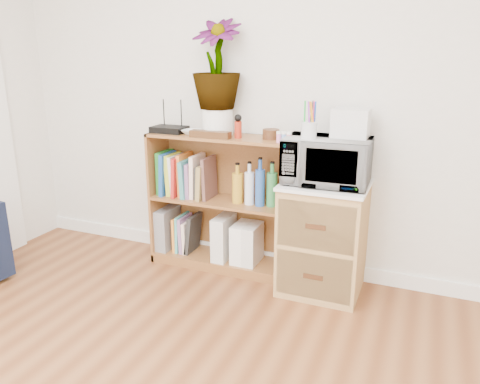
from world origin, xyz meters
The scene contains 21 objects.
skirting_board centered at (0.00, 2.24, 0.05)m, with size 4.00×0.02×0.10m, color white.
bookshelf centered at (-0.35, 2.10, 0.47)m, with size 1.00×0.30×0.95m, color brown.
wicker_unit centered at (0.40, 2.02, 0.35)m, with size 0.50×0.45×0.70m, color #9E7542.
microwave centered at (0.40, 2.02, 0.86)m, with size 0.51×0.34×0.28m, color silver.
pen_cup centered at (0.30, 1.94, 1.05)m, with size 0.09×0.09×0.10m, color silver.
small_appliance centered at (0.52, 2.09, 1.08)m, with size 0.21×0.18×0.17m, color silver.
router centered at (-0.72, 2.08, 0.97)m, with size 0.24×0.16×0.04m, color black.
white_bowl centered at (-0.54, 2.07, 0.97)m, with size 0.13×0.13×0.03m, color silver.
plant_pot centered at (-0.37, 2.12, 1.04)m, with size 0.21×0.21×0.18m, color white.
potted_plant centered at (-0.37, 2.12, 1.41)m, with size 0.32×0.32×0.57m, color #2F6F2C.
trinket_box centered at (-0.37, 2.00, 0.97)m, with size 0.28×0.07×0.04m, color #371F0F.
kokeshi_doll centered at (-0.20, 2.06, 1.00)m, with size 0.05×0.05×0.11m, color maroon.
wooden_bowl centered at (0.01, 2.11, 0.98)m, with size 0.11×0.11×0.06m, color #3C1C10.
paint_jars centered at (0.13, 2.01, 0.98)m, with size 0.12×0.04×0.06m, color pink.
file_box centered at (-0.79, 2.10, 0.22)m, with size 0.09×0.25×0.31m, color slate.
magazine_holder_left centered at (-0.32, 2.09, 0.23)m, with size 0.10×0.25×0.31m, color silver.
magazine_holder_mid centered at (-0.19, 2.09, 0.21)m, with size 0.09×0.22×0.28m, color white.
magazine_holder_right centered at (-0.10, 2.09, 0.21)m, with size 0.09×0.22×0.28m, color silver.
cookbooks centered at (-0.62, 2.10, 0.64)m, with size 0.40×0.20×0.31m.
liquor_bottles centered at (-0.02, 2.10, 0.64)m, with size 0.46×0.07×0.32m.
lower_books centered at (-0.63, 2.10, 0.20)m, with size 0.16×0.19×0.29m.
Camera 1 is at (0.97, -0.72, 1.49)m, focal length 35.00 mm.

